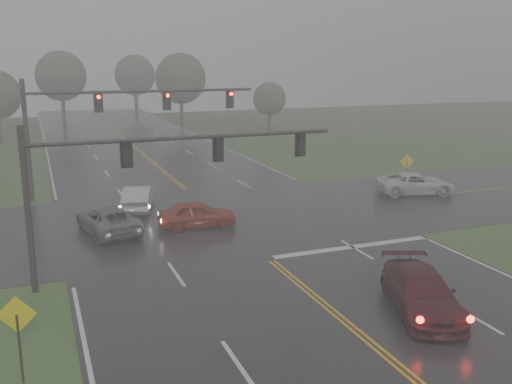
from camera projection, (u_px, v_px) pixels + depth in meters
name	position (u px, v px, depth m)	size (l,w,h in m)	color
main_road	(230.00, 227.00, 31.70)	(18.00, 160.00, 0.02)	black
cross_street	(219.00, 218.00, 33.51)	(120.00, 14.00, 0.02)	black
stop_bar	(352.00, 247.00, 28.21)	(8.50, 0.50, 0.01)	silver
sedan_maroon	(420.00, 312.00, 21.03)	(2.13, 5.23, 1.52)	#3D0B11
sedan_red	(197.00, 227.00, 31.57)	(1.73, 4.30, 1.47)	maroon
sedan_silver	(139.00, 210.00, 35.24)	(1.61, 4.63, 1.53)	#B8BBC1
car_grey	(109.00, 233.00, 30.55)	(2.35, 5.10, 1.42)	#5A5D62
pickup_white	(415.00, 194.00, 39.30)	(2.45, 5.32, 1.48)	silver
signal_gantry_near	(133.00, 169.00, 23.25)	(13.15, 0.29, 6.68)	black
signal_gantry_far	(103.00, 113.00, 37.87)	(15.48, 0.40, 7.90)	black
sign_diamond_west	(18.00, 325.00, 16.04)	(1.08, 0.31, 2.66)	black
sign_diamond_east	(407.00, 166.00, 40.50)	(1.02, 0.30, 2.52)	black
tree_ne_a	(181.00, 79.00, 76.54)	(6.77, 6.77, 9.94)	#2E261E
tree_n_mid	(61.00, 76.00, 80.23)	(6.99, 6.99, 10.26)	#2E261E
tree_e_near	(270.00, 99.00, 73.36)	(4.24, 4.24, 6.23)	#2E261E
tree_n_far	(135.00, 75.00, 94.88)	(6.71, 6.71, 9.85)	#2E261E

